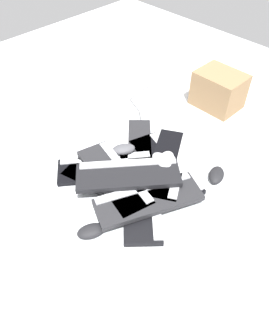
# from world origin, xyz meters

# --- Properties ---
(ground_plane) EXTENTS (3.20, 3.20, 0.00)m
(ground_plane) POSITION_xyz_m (0.00, 0.00, 0.00)
(ground_plane) COLOR silver
(keyboard_0) EXTENTS (0.26, 0.46, 0.03)m
(keyboard_0) POSITION_xyz_m (0.09, 0.03, 0.01)
(keyboard_0) COLOR #232326
(keyboard_0) RESTS_ON ground
(keyboard_1) EXTENTS (0.41, 0.42, 0.03)m
(keyboard_1) POSITION_xyz_m (0.06, 0.19, 0.01)
(keyboard_1) COLOR black
(keyboard_1) RESTS_ON ground
(keyboard_2) EXTENTS (0.27, 0.46, 0.03)m
(keyboard_2) POSITION_xyz_m (-0.16, 0.13, 0.01)
(keyboard_2) COLOR black
(keyboard_2) RESTS_ON ground
(keyboard_3) EXTENTS (0.42, 0.42, 0.03)m
(keyboard_3) POSITION_xyz_m (-0.14, -0.05, 0.01)
(keyboard_3) COLOR #232326
(keyboard_3) RESTS_ON ground
(keyboard_4) EXTENTS (0.44, 0.39, 0.03)m
(keyboard_4) POSITION_xyz_m (0.04, -0.05, 0.01)
(keyboard_4) COLOR black
(keyboard_4) RESTS_ON ground
(keyboard_5) EXTENTS (0.25, 0.46, 0.03)m
(keyboard_5) POSITION_xyz_m (0.07, 0.04, 0.04)
(keyboard_5) COLOR #232326
(keyboard_5) RESTS_ON keyboard_0
(keyboard_6) EXTENTS (0.43, 0.40, 0.03)m
(keyboard_6) POSITION_xyz_m (0.04, 0.09, 0.07)
(keyboard_6) COLOR black
(keyboard_6) RESTS_ON keyboard_5
(keyboard_7) EXTENTS (0.46, 0.35, 0.03)m
(keyboard_7) POSITION_xyz_m (-0.16, 0.15, 0.04)
(keyboard_7) COLOR black
(keyboard_7) RESTS_ON keyboard_2
(keyboard_8) EXTENTS (0.46, 0.32, 0.03)m
(keyboard_8) POSITION_xyz_m (0.06, 0.23, 0.04)
(keyboard_8) COLOR #232326
(keyboard_8) RESTS_ON keyboard_1
(mouse_0) EXTENTS (0.13, 0.10, 0.04)m
(mouse_0) POSITION_xyz_m (-0.14, 0.15, 0.08)
(mouse_0) COLOR silver
(mouse_0) RESTS_ON keyboard_7
(mouse_1) EXTENTS (0.13, 0.10, 0.04)m
(mouse_1) POSITION_xyz_m (-0.28, 0.33, 0.02)
(mouse_1) COLOR black
(mouse_1) RESTS_ON ground
(mouse_2) EXTENTS (0.13, 0.11, 0.04)m
(mouse_2) POSITION_xyz_m (-0.07, -0.06, 0.05)
(mouse_2) COLOR #4C4C51
(mouse_2) RESTS_ON keyboard_3
(mouse_3) EXTENTS (0.13, 0.11, 0.04)m
(mouse_3) POSITION_xyz_m (0.31, 0.17, 0.02)
(mouse_3) COLOR black
(mouse_3) RESTS_ON ground
(mouse_4) EXTENTS (0.08, 0.12, 0.04)m
(mouse_4) POSITION_xyz_m (-0.12, 0.14, 0.08)
(mouse_4) COLOR #B7B7BC
(mouse_4) RESTS_ON keyboard_7
(cable_0) EXTENTS (0.60, 0.74, 0.01)m
(cable_0) POSITION_xyz_m (-0.29, -0.07, 0.00)
(cable_0) COLOR #59595B
(cable_0) RESTS_ON ground
(cardboard_box) EXTENTS (0.20, 0.25, 0.20)m
(cardboard_box) POSITION_xyz_m (-0.74, 0.00, 0.10)
(cardboard_box) COLOR olive
(cardboard_box) RESTS_ON ground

